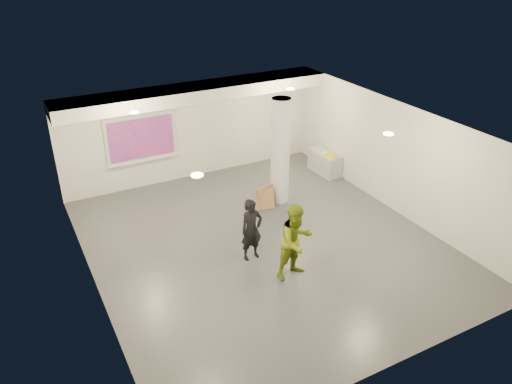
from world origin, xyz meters
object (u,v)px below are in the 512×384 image
credenza (325,163)px  man (296,241)px  projection_screen (141,139)px  woman (252,230)px  column (280,151)px

credenza → man: size_ratio=0.68×
projection_screen → woman: (1.07, -4.83, -0.77)m
column → woman: bearing=-133.0°
projection_screen → woman: bearing=-77.5°
projection_screen → man: (1.61, -5.88, -0.65)m
column → credenza: 2.66m
man → credenza: bearing=40.1°
credenza → woman: woman is taller
column → projection_screen: size_ratio=1.43×
projection_screen → column: bearing=-40.6°
woman → column: bearing=43.1°
woman → projection_screen: bearing=98.6°
projection_screen → man: projection_screen is taller
column → man: bearing=-114.8°
credenza → man: man is taller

